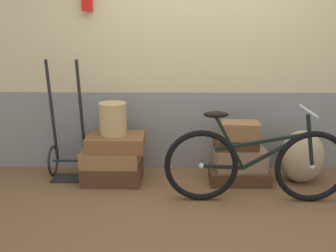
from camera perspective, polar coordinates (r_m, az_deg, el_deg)
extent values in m
cube|color=brown|center=(3.66, 5.20, -10.97)|extent=(9.02, 5.20, 0.06)
cube|color=gray|center=(4.28, 4.48, -0.39)|extent=(7.02, 0.20, 0.85)
cube|color=red|center=(4.07, -11.97, 17.81)|extent=(0.10, 0.08, 0.20)
cube|color=#4C2D19|center=(3.99, -8.21, -6.74)|extent=(0.60, 0.45, 0.19)
cube|color=olive|center=(3.91, -8.51, -4.51)|extent=(0.57, 0.41, 0.16)
cube|color=brown|center=(3.85, -7.76, -2.41)|extent=(0.57, 0.39, 0.15)
cube|color=#4C2D19|center=(4.01, 10.52, -7.20)|extent=(0.60, 0.38, 0.13)
cube|color=#937051|center=(3.96, 10.71, -4.77)|extent=(0.51, 0.34, 0.21)
cube|color=#4C2D19|center=(3.91, 10.06, -2.50)|extent=(0.43, 0.29, 0.11)
cube|color=olive|center=(3.84, 10.73, -0.67)|extent=(0.39, 0.27, 0.17)
cylinder|color=tan|center=(3.81, -8.20, 1.05)|extent=(0.27, 0.27, 0.32)
torus|color=black|center=(4.24, -16.75, -4.96)|extent=(0.03, 0.32, 0.32)
torus|color=black|center=(4.15, -11.99, -5.09)|extent=(0.03, 0.32, 0.32)
cylinder|color=black|center=(4.19, -14.40, -5.03)|extent=(0.36, 0.02, 0.02)
cylinder|color=black|center=(4.08, -16.92, 2.08)|extent=(0.03, 0.15, 1.07)
cylinder|color=black|center=(4.00, -12.84, 2.11)|extent=(0.03, 0.15, 1.07)
cube|color=black|center=(4.15, -14.64, -7.54)|extent=(0.32, 0.22, 0.02)
ellipsoid|color=tan|center=(4.10, 19.29, -4.31)|extent=(0.44, 0.37, 0.54)
torus|color=black|center=(3.46, 4.98, -5.94)|extent=(0.67, 0.06, 0.67)
sphere|color=#B2B2B7|center=(3.46, 4.98, -5.94)|extent=(0.05, 0.05, 0.05)
torus|color=black|center=(3.66, 20.69, -5.72)|extent=(0.67, 0.06, 0.67)
sphere|color=#B2B2B7|center=(3.66, 20.69, -5.72)|extent=(0.05, 0.05, 0.05)
cube|color=black|center=(3.51, 15.53, -3.67)|extent=(0.54, 0.04, 0.34)
cube|color=black|center=(3.41, 9.19, -2.49)|extent=(0.28, 0.03, 0.49)
cube|color=black|center=(3.48, 8.08, -6.06)|extent=(0.38, 0.03, 0.04)
cube|color=black|center=(3.46, 13.55, -2.33)|extent=(0.79, 0.04, 0.17)
cube|color=black|center=(3.57, 20.42, -2.12)|extent=(0.11, 0.03, 0.49)
ellipsoid|color=black|center=(3.33, 7.17, 1.72)|extent=(0.22, 0.09, 0.06)
cylinder|color=#A5A5AD|center=(3.49, 20.18, 2.12)|extent=(0.03, 0.46, 0.02)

